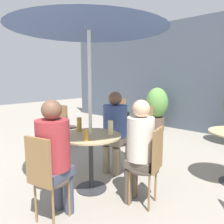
{
  "coord_description": "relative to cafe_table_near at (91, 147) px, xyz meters",
  "views": [
    {
      "loc": [
        2.04,
        -1.62,
        1.47
      ],
      "look_at": [
        0.0,
        0.58,
        0.99
      ],
      "focal_mm": 35.0,
      "sensor_mm": 36.0,
      "label": 1
    }
  ],
  "objects": [
    {
      "name": "cafe_table_near",
      "position": [
        0.0,
        0.0,
        0.0
      ],
      "size": [
        0.79,
        0.79,
        0.74
      ],
      "color": "#2D2D33",
      "rests_on": "ground_plane"
    },
    {
      "name": "bistro_chair_3",
      "position": [
        -1.64,
        0.74,
        -0.03
      ],
      "size": [
        0.36,
        0.38,
        0.92
      ],
      "rotation": [
        0.0,
        0.0,
        3.29
      ],
      "color": "#42382D",
      "rests_on": "ground_plane"
    },
    {
      "name": "bistro_chair_5",
      "position": [
        -1.61,
        2.54,
        -0.03
      ],
      "size": [
        0.36,
        0.36,
        0.92
      ],
      "rotation": [
        0.0,
        0.0,
        3.12
      ],
      "color": "#42382D",
      "rests_on": "ground_plane"
    },
    {
      "name": "seated_person_2",
      "position": [
        -0.16,
        0.64,
        0.16
      ],
      "size": [
        0.39,
        0.42,
        1.25
      ],
      "rotation": [
        0.0,
        0.0,
        0.25
      ],
      "color": "gray",
      "rests_on": "ground_plane"
    },
    {
      "name": "seated_person_0",
      "position": [
        0.16,
        -0.64,
        0.16
      ],
      "size": [
        0.36,
        0.38,
        1.25
      ],
      "rotation": [
        0.0,
        0.0,
        3.39
      ],
      "color": "#42475B",
      "rests_on": "ground_plane"
    },
    {
      "name": "bistro_chair_4",
      "position": [
        -0.26,
        1.58,
        -0.03
      ],
      "size": [
        0.36,
        0.36,
        0.92
      ],
      "rotation": [
        0.0,
        0.0,
        4.71
      ],
      "color": "#42382D",
      "rests_on": "ground_plane"
    },
    {
      "name": "bistro_chair_0",
      "position": [
        0.2,
        -0.78,
        -0.03
      ],
      "size": [
        0.37,
        0.39,
        0.92
      ],
      "rotation": [
        0.0,
        0.0,
        -2.89
      ],
      "color": "#42382D",
      "rests_on": "ground_plane"
    },
    {
      "name": "ground_plane",
      "position": [
        -0.0,
        -0.18,
        -0.57
      ],
      "size": [
        20.0,
        20.0,
        0.0
      ],
      "primitive_type": "plane",
      "color": "gray"
    },
    {
      "name": "bistro_chair_1",
      "position": [
        0.78,
        0.2,
        -0.03
      ],
      "size": [
        0.39,
        0.37,
        0.92
      ],
      "rotation": [
        0.0,
        0.0,
        -1.32
      ],
      "color": "#42382D",
      "rests_on": "ground_plane"
    },
    {
      "name": "beer_glass_1",
      "position": [
        -0.25,
        0.02,
        0.26
      ],
      "size": [
        0.06,
        0.06,
        0.19
      ],
      "color": "#B28433",
      "rests_on": "cafe_table_near"
    },
    {
      "name": "seated_person_1",
      "position": [
        0.64,
        0.16,
        0.16
      ],
      "size": [
        0.35,
        0.33,
        1.22
      ],
      "rotation": [
        0.0,
        0.0,
        -1.32
      ],
      "color": "brown",
      "rests_on": "ground_plane"
    },
    {
      "name": "umbrella",
      "position": [
        -0.0,
        0.0,
        1.58
      ],
      "size": [
        1.88,
        1.88,
        2.3
      ],
      "color": "silver",
      "rests_on": "ground_plane"
    },
    {
      "name": "beer_glass_2",
      "position": [
        0.15,
        -0.2,
        0.23
      ],
      "size": [
        0.06,
        0.06,
        0.14
      ],
      "color": "#B28433",
      "rests_on": "cafe_table_near"
    },
    {
      "name": "potted_plant_0",
      "position": [
        -1.14,
        3.46,
        0.08
      ],
      "size": [
        0.61,
        0.61,
        1.18
      ],
      "color": "brown",
      "rests_on": "ground_plane"
    },
    {
      "name": "bistro_chair_2",
      "position": [
        -0.2,
        0.78,
        -0.03
      ],
      "size": [
        0.37,
        0.39,
        0.92
      ],
      "rotation": [
        0.0,
        0.0,
        0.25
      ],
      "color": "#42382D",
      "rests_on": "ground_plane"
    },
    {
      "name": "beer_glass_0",
      "position": [
        0.17,
        0.19,
        0.26
      ],
      "size": [
        0.07,
        0.07,
        0.19
      ],
      "color": "beige",
      "rests_on": "cafe_table_near"
    },
    {
      "name": "storefront_wall",
      "position": [
        -0.0,
        3.99,
        0.93
      ],
      "size": [
        10.0,
        0.06,
        3.0
      ],
      "color": "#4C5666",
      "rests_on": "ground_plane"
    }
  ]
}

